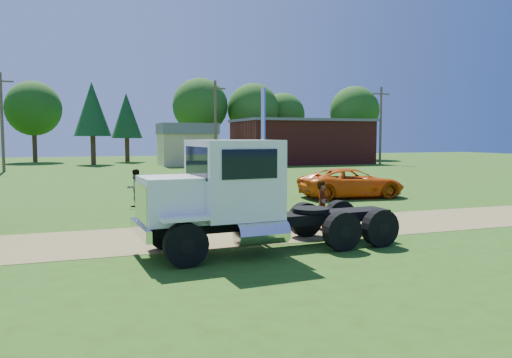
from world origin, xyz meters
name	(u,v)px	position (x,y,z in m)	size (l,w,h in m)	color
ground	(305,228)	(0.00, 0.00, 0.00)	(140.00, 140.00, 0.00)	#2A4D10
dirt_track	(305,228)	(0.00, 0.00, 0.01)	(120.00, 4.20, 0.01)	olive
white_semi_tractor	(236,196)	(-3.30, -2.57, 1.57)	(7.72, 3.04, 4.60)	black
orange_pickup	(352,183)	(6.09, 7.33, 0.77)	(2.55, 5.53, 1.54)	#D8540A
spectator_a	(322,205)	(0.46, -0.37, 0.85)	(0.62, 0.40, 1.69)	#999999
spectator_b	(135,188)	(-5.02, 7.57, 0.86)	(0.83, 0.65, 1.71)	#999999
brick_building	(301,141)	(18.00, 40.00, 2.66)	(15.40, 10.40, 5.30)	maroon
tan_shed	(187,144)	(4.00, 40.00, 2.42)	(6.20, 5.40, 4.70)	tan
utility_poles	(215,122)	(6.00, 35.00, 4.71)	(42.20, 0.28, 9.00)	brown
tree_row	(166,109)	(3.36, 50.00, 6.79)	(58.93, 14.28, 11.19)	#3B2418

